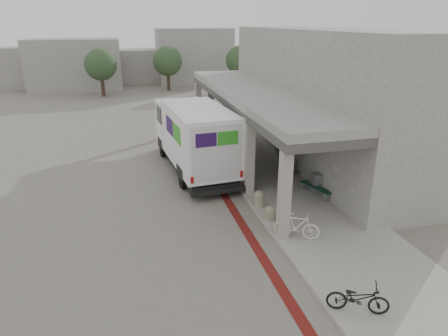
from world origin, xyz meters
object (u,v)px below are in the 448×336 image
object	(u,v)px
utility_cabinet	(316,183)
bicycle_cream	(297,226)
bicycle_black	(358,298)
fedex_truck	(194,136)
bench	(316,189)

from	to	relation	value
utility_cabinet	bicycle_cream	xyz separation A→B (m)	(-2.50, -3.56, 0.04)
utility_cabinet	bicycle_cream	world-z (taller)	bicycle_cream
utility_cabinet	bicycle_black	xyz separation A→B (m)	(-2.50, -7.49, -0.02)
fedex_truck	bicycle_black	distance (m)	12.21
bench	bicycle_cream	distance (m)	4.02
bench	bicycle_black	size ratio (longest dim) A/B	1.09
bicycle_black	bicycle_cream	xyz separation A→B (m)	(0.00, 3.93, 0.06)
bench	bicycle_black	bearing A→B (deg)	-126.05
utility_cabinet	bicycle_black	distance (m)	7.90
utility_cabinet	bicycle_black	world-z (taller)	utility_cabinet
utility_cabinet	bicycle_cream	bearing A→B (deg)	-120.86
fedex_truck	bicycle_black	xyz separation A→B (m)	(2.20, -11.94, -1.31)
bicycle_black	bicycle_cream	bearing A→B (deg)	25.18
fedex_truck	bicycle_black	world-z (taller)	fedex_truck
bench	bicycle_cream	size ratio (longest dim) A/B	1.09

